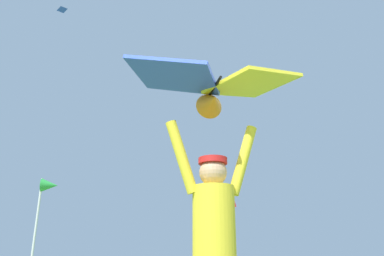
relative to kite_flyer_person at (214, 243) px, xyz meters
The scene contains 5 objects.
kite_flyer_person is the anchor object (origin of this frame).
held_stunt_kite 1.31m from the kite_flyer_person, 86.44° to the right, with size 1.59×0.87×0.38m.
distant_kite_blue_overhead_distant 33.55m from the kite_flyer_person, 107.34° to the left, with size 0.73×0.73×0.26m.
distant_kite_red_low_right 23.65m from the kite_flyer_person, 75.89° to the left, with size 1.19×0.95×1.32m.
marker_flag 4.62m from the kite_flyer_person, 119.25° to the left, with size 0.30×0.24×2.14m.
Camera 1 is at (-0.45, -2.69, 0.86)m, focal length 34.29 mm.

